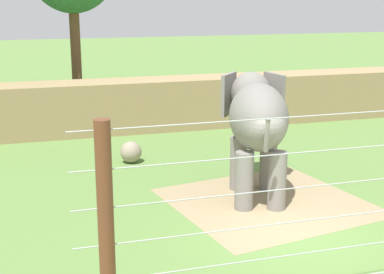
{
  "coord_description": "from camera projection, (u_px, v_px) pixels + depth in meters",
  "views": [
    {
      "loc": [
        -5.68,
        -10.86,
        5.4
      ],
      "look_at": [
        -1.24,
        4.15,
        1.4
      ],
      "focal_mm": 52.84,
      "sensor_mm": 36.0,
      "label": 1
    }
  ],
  "objects": [
    {
      "name": "elephant",
      "position": [
        257.0,
        119.0,
        15.11
      ],
      "size": [
        2.33,
        4.2,
        3.2
      ],
      "color": "gray",
      "rests_on": "ground"
    },
    {
      "name": "dirt_patch",
      "position": [
        267.0,
        202.0,
        15.02
      ],
      "size": [
        5.57,
        5.44,
        0.01
      ],
      "primitive_type": "cube",
      "rotation": [
        0.0,
        0.0,
        0.18
      ],
      "color": "#937F5B",
      "rests_on": "ground"
    },
    {
      "name": "ground_plane",
      "position": [
        295.0,
        235.0,
        12.99
      ],
      "size": [
        120.0,
        120.0,
        0.0
      ],
      "primitive_type": "plane",
      "color": "#5B7F3D"
    },
    {
      "name": "embankment_wall",
      "position": [
        172.0,
        103.0,
        23.16
      ],
      "size": [
        36.0,
        1.8,
        2.03
      ],
      "primitive_type": "cube",
      "color": "#997F56",
      "rests_on": "ground"
    },
    {
      "name": "enrichment_ball",
      "position": [
        131.0,
        152.0,
        18.46
      ],
      "size": [
        0.71,
        0.71,
        0.71
      ],
      "primitive_type": "sphere",
      "color": "gray",
      "rests_on": "ground"
    }
  ]
}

